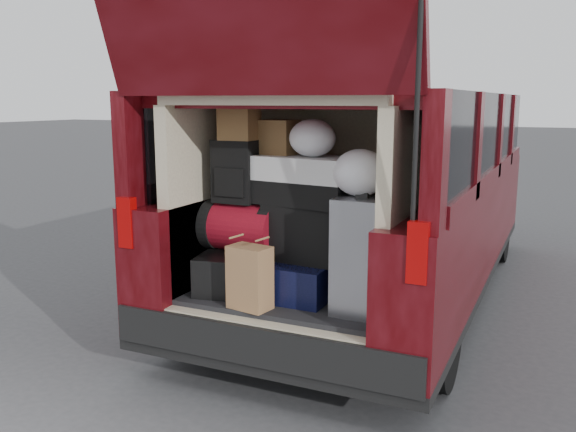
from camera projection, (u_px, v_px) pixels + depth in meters
name	position (u px, v px, depth m)	size (l,w,h in m)	color
ground	(284.00, 388.00, 3.71)	(80.00, 80.00, 0.00)	#363638
minivan	(376.00, 197.00, 5.20)	(1.90, 5.35, 2.77)	black
load_floor	(302.00, 330.00, 3.91)	(1.24, 1.05, 0.55)	black
black_hardshell	(241.00, 269.00, 3.88)	(0.44, 0.60, 0.24)	black
navy_hardshell	(301.00, 278.00, 3.72)	(0.41, 0.50, 0.22)	black
silver_roller	(366.00, 253.00, 3.44)	(0.27, 0.44, 0.66)	silver
kraft_bag	(250.00, 278.00, 3.47)	(0.24, 0.15, 0.37)	#A37049
red_duffel	(242.00, 227.00, 3.83)	(0.48, 0.31, 0.31)	maroon
black_soft_case	(306.00, 232.00, 3.69)	(0.47, 0.28, 0.34)	black
backpack	(236.00, 172.00, 3.76)	(0.27, 0.16, 0.39)	black
twotone_duffel	(303.00, 180.00, 3.66)	(0.64, 0.33, 0.29)	silver
grocery_sack_lower	(239.00, 124.00, 3.71)	(0.21, 0.18, 0.20)	olive
grocery_sack_upper	(280.00, 137.00, 3.73)	(0.21, 0.17, 0.21)	olive
plastic_bag_center	(312.00, 138.00, 3.55)	(0.28, 0.26, 0.22)	white
plastic_bag_right	(360.00, 173.00, 3.34)	(0.30, 0.28, 0.26)	white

